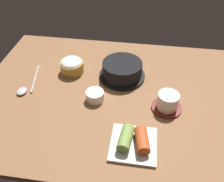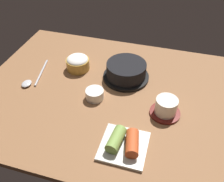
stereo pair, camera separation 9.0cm
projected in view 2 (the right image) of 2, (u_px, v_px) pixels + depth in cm
name	position (u px, v px, depth cm)	size (l,w,h in cm)	color
dining_table	(108.00, 95.00, 94.22)	(100.00, 76.00, 2.00)	brown
stone_pot	(126.00, 71.00, 98.10)	(18.61, 18.61, 6.87)	black
rice_bowl	(78.00, 62.00, 102.89)	(9.71, 9.71, 6.38)	#B78C38
tea_cup_with_saucer	(166.00, 107.00, 83.33)	(10.62, 10.62, 6.56)	maroon
banchan_cup_center	(95.00, 94.00, 90.00)	(6.69, 6.69, 3.72)	white
kimchi_plate	(124.00, 143.00, 73.62)	(14.08, 14.08, 4.93)	silver
spoon	(32.00, 80.00, 98.52)	(5.82, 19.49, 1.35)	#B7B7BC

